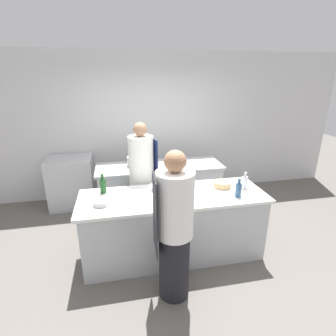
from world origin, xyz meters
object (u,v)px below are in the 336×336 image
bottle_olive_oil (103,185)px  bowl_mixing_large (159,187)px  oven_range (72,182)px  bottle_vinegar (173,183)px  bowl_ceramic_blue (222,184)px  chef_at_stove (142,180)px  bottle_sauce (245,182)px  chef_at_prep_near (174,229)px  stockpot (135,161)px  bottle_cooking_oil (238,189)px  bottle_wine (185,191)px  bowl_prep_small (101,203)px

bottle_olive_oil → bowl_mixing_large: bearing=-3.5°
oven_range → bowl_mixing_large: 2.14m
bottle_vinegar → bowl_ceramic_blue: size_ratio=0.82×
bowl_mixing_large → bowl_ceramic_blue: size_ratio=1.06×
chef_at_stove → bottle_sauce: 1.49m
chef_at_prep_near → stockpot: chef_at_prep_near is taller
chef_at_stove → bottle_vinegar: bearing=23.9°
bottle_cooking_oil → oven_range: bearing=139.9°
bowl_ceramic_blue → chef_at_stove: bearing=153.1°
oven_range → bottle_vinegar: 2.29m
bottle_sauce → chef_at_prep_near: bearing=-147.6°
stockpot → oven_range: bearing=156.8°
bottle_wine → bottle_sauce: bearing=9.1°
bottle_wine → bowl_prep_small: bottle_wine is taller
bottle_wine → bottle_sauce: bottle_wine is taller
bowl_prep_small → bottle_wine: bearing=-1.7°
oven_range → chef_at_prep_near: chef_at_prep_near is taller
chef_at_stove → bottle_olive_oil: 0.70m
chef_at_stove → bottle_sauce: (1.33, -0.65, 0.12)m
bottle_sauce → bottle_wine: bearing=-170.9°
oven_range → bowl_prep_small: 2.03m
bottle_sauce → stockpot: (-1.39, 1.27, -0.01)m
bottle_vinegar → bottle_wine: size_ratio=0.78×
stockpot → bottle_cooking_oil: bearing=-51.1°
chef_at_prep_near → bottle_cooking_oil: size_ratio=6.91×
chef_at_prep_near → bottle_olive_oil: (-0.74, 0.97, 0.15)m
oven_range → bowl_ceramic_blue: bowl_ceramic_blue is taller
oven_range → bottle_cooking_oil: (2.35, -1.98, 0.52)m
chef_at_stove → bowl_prep_small: chef_at_stove is taller
bottle_olive_oil → stockpot: 1.14m
bottle_wine → bottle_sauce: size_ratio=1.06×
bottle_vinegar → bottle_cooking_oil: (0.76, -0.40, 0.02)m
bottle_sauce → bowl_mixing_large: bearing=170.2°
bowl_mixing_large → bowl_ceramic_blue: bearing=-5.8°
bottle_wine → bottle_vinegar: bearing=104.5°
oven_range → bottle_wine: (1.67, -1.90, 0.52)m
chef_at_prep_near → stockpot: 2.01m
bottle_vinegar → bowl_mixing_large: (-0.19, 0.01, -0.05)m
chef_at_prep_near → bottle_wine: (0.27, 0.59, 0.15)m
bottle_cooking_oil → bottle_sauce: bearing=48.0°
bottle_cooking_oil → bowl_ceramic_blue: (-0.08, 0.33, -0.06)m
bowl_ceramic_blue → bottle_cooking_oil: bearing=-76.8°
bowl_ceramic_blue → stockpot: (-1.12, 1.16, 0.04)m
bottle_cooking_oil → bottle_vinegar: bearing=152.2°
oven_range → bowl_prep_small: (0.64, -1.87, 0.45)m
bottle_olive_oil → bowl_prep_small: bearing=-92.6°
chef_at_prep_near → stockpot: bearing=9.9°
chef_at_prep_near → bottle_olive_oil: size_ratio=6.46×
chef_at_prep_near → bottle_cooking_oil: 1.09m
bottle_cooking_oil → stockpot: 1.90m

